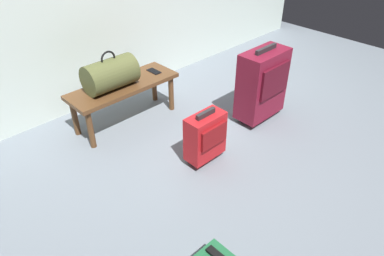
{
  "coord_description": "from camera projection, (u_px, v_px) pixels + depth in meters",
  "views": [
    {
      "loc": [
        -1.73,
        -1.39,
        1.84
      ],
      "look_at": [
        -0.13,
        0.28,
        0.25
      ],
      "focal_mm": 33.31,
      "sensor_mm": 36.0,
      "label": 1
    }
  ],
  "objects": [
    {
      "name": "suitcase_upright_burgundy",
      "position": [
        262.0,
        84.0,
        3.19
      ],
      "size": [
        0.47,
        0.26,
        0.71
      ],
      "color": "maroon",
      "rests_on": "ground"
    },
    {
      "name": "duffel_bag_olive",
      "position": [
        110.0,
        74.0,
        2.99
      ],
      "size": [
        0.44,
        0.26,
        0.34
      ],
      "color": "#51562D",
      "rests_on": "bench"
    },
    {
      "name": "suitcase_small_red",
      "position": [
        206.0,
        136.0,
        2.74
      ],
      "size": [
        0.32,
        0.18,
        0.46
      ],
      "color": "red",
      "rests_on": "ground"
    },
    {
      "name": "bench",
      "position": [
        124.0,
        90.0,
        3.17
      ],
      "size": [
        1.0,
        0.36,
        0.39
      ],
      "color": "brown",
      "rests_on": "ground"
    },
    {
      "name": "ground_plane",
      "position": [
        227.0,
        162.0,
        2.86
      ],
      "size": [
        6.6,
        6.6,
        0.0
      ],
      "primitive_type": "plane",
      "color": "slate"
    },
    {
      "name": "cell_phone",
      "position": [
        154.0,
        71.0,
        3.33
      ],
      "size": [
        0.07,
        0.14,
        0.01
      ],
      "color": "black",
      "rests_on": "bench"
    }
  ]
}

